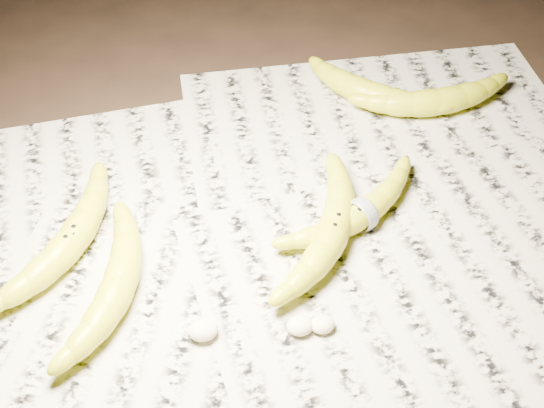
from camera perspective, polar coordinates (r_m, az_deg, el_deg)
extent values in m
plane|color=black|center=(0.93, -1.34, -3.04)|extent=(3.00, 3.00, 0.00)
cube|color=#B9B59F|center=(0.94, 0.18, -2.45)|extent=(0.90, 0.70, 0.01)
torus|color=white|center=(0.94, 6.83, -0.60)|extent=(0.02, 0.04, 0.04)
ellipsoid|color=beige|center=(0.84, -5.22, -9.28)|extent=(0.03, 0.03, 0.02)
ellipsoid|color=beige|center=(0.84, 3.83, -8.88)|extent=(0.03, 0.02, 0.02)
ellipsoid|color=beige|center=(0.84, 2.13, -8.99)|extent=(0.03, 0.03, 0.02)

